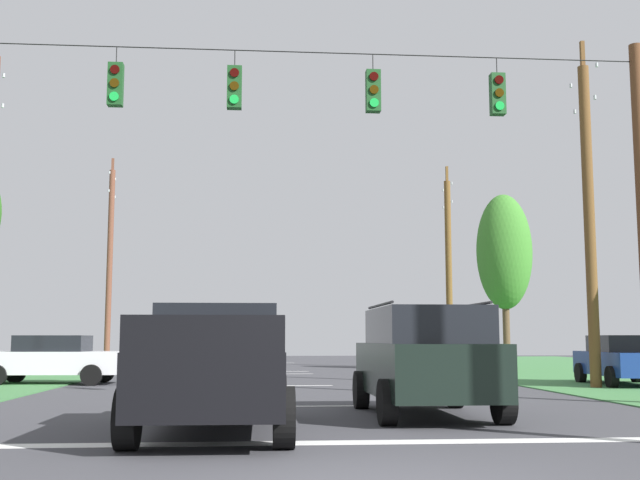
{
  "coord_description": "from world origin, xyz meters",
  "views": [
    {
      "loc": [
        -1.16,
        -7.63,
        1.41
      ],
      "look_at": [
        0.41,
        11.45,
        3.78
      ],
      "focal_mm": 44.94,
      "sensor_mm": 36.0,
      "label": 1
    }
  ],
  "objects_px": {
    "suv_black": "(425,358)",
    "utility_pole_far_right": "(449,268)",
    "pickup_truck": "(215,368)",
    "distant_car_oncoming": "(624,359)",
    "utility_pole_mid_right": "(589,215)",
    "distant_car_crossing_white": "(53,359)",
    "overhead_signal_span": "(302,192)",
    "tree_roadside_right": "(504,252)",
    "utility_pole_far_left": "(110,262)"
  },
  "relations": [
    {
      "from": "pickup_truck",
      "to": "tree_roadside_right",
      "type": "relative_size",
      "value": 0.69
    },
    {
      "from": "utility_pole_far_right",
      "to": "utility_pole_far_left",
      "type": "bearing_deg",
      "value": 177.76
    },
    {
      "from": "overhead_signal_span",
      "to": "pickup_truck",
      "type": "bearing_deg",
      "value": -109.11
    },
    {
      "from": "distant_car_crossing_white",
      "to": "utility_pole_mid_right",
      "type": "distance_m",
      "value": 17.02
    },
    {
      "from": "suv_black",
      "to": "utility_pole_far_right",
      "type": "xyz_separation_m",
      "value": [
        6.39,
        23.88,
        3.82
      ]
    },
    {
      "from": "tree_roadside_right",
      "to": "distant_car_crossing_white",
      "type": "bearing_deg",
      "value": -153.01
    },
    {
      "from": "overhead_signal_span",
      "to": "suv_black",
      "type": "distance_m",
      "value": 4.75
    },
    {
      "from": "pickup_truck",
      "to": "suv_black",
      "type": "height_order",
      "value": "suv_black"
    },
    {
      "from": "suv_black",
      "to": "tree_roadside_right",
      "type": "bearing_deg",
      "value": 68.29
    },
    {
      "from": "distant_car_oncoming",
      "to": "utility_pole_mid_right",
      "type": "relative_size",
      "value": 0.43
    },
    {
      "from": "utility_pole_far_right",
      "to": "utility_pole_mid_right",
      "type": "bearing_deg",
      "value": -89.04
    },
    {
      "from": "overhead_signal_span",
      "to": "distant_car_oncoming",
      "type": "distance_m",
      "value": 12.8
    },
    {
      "from": "utility_pole_far_right",
      "to": "tree_roadside_right",
      "type": "xyz_separation_m",
      "value": [
        1.62,
        -3.75,
        0.38
      ]
    },
    {
      "from": "overhead_signal_span",
      "to": "utility_pole_far_left",
      "type": "bearing_deg",
      "value": 109.89
    },
    {
      "from": "utility_pole_far_right",
      "to": "tree_roadside_right",
      "type": "distance_m",
      "value": 4.11
    },
    {
      "from": "overhead_signal_span",
      "to": "utility_pole_mid_right",
      "type": "distance_m",
      "value": 10.37
    },
    {
      "from": "overhead_signal_span",
      "to": "suv_black",
      "type": "xyz_separation_m",
      "value": [
        2.15,
        -2.34,
        -3.53
      ]
    },
    {
      "from": "suv_black",
      "to": "utility_pole_far_left",
      "type": "bearing_deg",
      "value": 112.54
    },
    {
      "from": "utility_pole_far_right",
      "to": "utility_pole_far_left",
      "type": "xyz_separation_m",
      "value": [
        -16.57,
        0.65,
        0.24
      ]
    },
    {
      "from": "distant_car_crossing_white",
      "to": "distant_car_oncoming",
      "type": "distance_m",
      "value": 17.7
    },
    {
      "from": "overhead_signal_span",
      "to": "utility_pole_far_left",
      "type": "distance_m",
      "value": 23.6
    },
    {
      "from": "suv_black",
      "to": "distant_car_oncoming",
      "type": "xyz_separation_m",
      "value": [
        8.09,
        9.0,
        -0.27
      ]
    },
    {
      "from": "distant_car_oncoming",
      "to": "tree_roadside_right",
      "type": "xyz_separation_m",
      "value": [
        -0.08,
        11.12,
        4.48
      ]
    },
    {
      "from": "utility_pole_mid_right",
      "to": "suv_black",
      "type": "bearing_deg",
      "value": -130.5
    },
    {
      "from": "suv_black",
      "to": "distant_car_oncoming",
      "type": "height_order",
      "value": "suv_black"
    },
    {
      "from": "pickup_truck",
      "to": "utility_pole_far_left",
      "type": "distance_m",
      "value": 27.89
    },
    {
      "from": "tree_roadside_right",
      "to": "pickup_truck",
      "type": "bearing_deg",
      "value": -117.69
    },
    {
      "from": "distant_car_crossing_white",
      "to": "tree_roadside_right",
      "type": "xyz_separation_m",
      "value": [
        17.48,
        8.9,
        4.48
      ]
    },
    {
      "from": "utility_pole_mid_right",
      "to": "utility_pole_far_right",
      "type": "xyz_separation_m",
      "value": [
        -0.27,
        16.08,
        -0.15
      ]
    },
    {
      "from": "overhead_signal_span",
      "to": "distant_car_crossing_white",
      "type": "distance_m",
      "value": 12.12
    },
    {
      "from": "utility_pole_far_right",
      "to": "utility_pole_far_left",
      "type": "distance_m",
      "value": 16.58
    },
    {
      "from": "pickup_truck",
      "to": "distant_car_oncoming",
      "type": "bearing_deg",
      "value": 43.63
    },
    {
      "from": "suv_black",
      "to": "utility_pole_far_left",
      "type": "height_order",
      "value": "utility_pole_far_left"
    },
    {
      "from": "suv_black",
      "to": "utility_pole_far_right",
      "type": "relative_size",
      "value": 0.48
    },
    {
      "from": "distant_car_crossing_white",
      "to": "utility_pole_far_left",
      "type": "bearing_deg",
      "value": 93.06
    },
    {
      "from": "distant_car_crossing_white",
      "to": "distant_car_oncoming",
      "type": "height_order",
      "value": "same"
    },
    {
      "from": "distant_car_oncoming",
      "to": "utility_pole_far_right",
      "type": "height_order",
      "value": "utility_pole_far_right"
    },
    {
      "from": "suv_black",
      "to": "utility_pole_mid_right",
      "type": "xyz_separation_m",
      "value": [
        6.66,
        7.8,
        3.97
      ]
    },
    {
      "from": "overhead_signal_span",
      "to": "tree_roadside_right",
      "type": "relative_size",
      "value": 1.99
    },
    {
      "from": "utility_pole_far_left",
      "to": "tree_roadside_right",
      "type": "distance_m",
      "value": 18.71
    },
    {
      "from": "pickup_truck",
      "to": "suv_black",
      "type": "xyz_separation_m",
      "value": [
        3.75,
        2.29,
        0.09
      ]
    },
    {
      "from": "suv_black",
      "to": "distant_car_crossing_white",
      "type": "xyz_separation_m",
      "value": [
        -9.47,
        11.22,
        -0.27
      ]
    },
    {
      "from": "distant_car_crossing_white",
      "to": "tree_roadside_right",
      "type": "relative_size",
      "value": 0.55
    },
    {
      "from": "pickup_truck",
      "to": "utility_pole_far_left",
      "type": "bearing_deg",
      "value": 103.48
    },
    {
      "from": "pickup_truck",
      "to": "distant_car_oncoming",
      "type": "height_order",
      "value": "pickup_truck"
    },
    {
      "from": "distant_car_crossing_white",
      "to": "utility_pole_far_left",
      "type": "height_order",
      "value": "utility_pole_far_left"
    },
    {
      "from": "utility_pole_mid_right",
      "to": "overhead_signal_span",
      "type": "bearing_deg",
      "value": -148.2
    },
    {
      "from": "overhead_signal_span",
      "to": "tree_roadside_right",
      "type": "bearing_deg",
      "value": 60.27
    },
    {
      "from": "suv_black",
      "to": "tree_roadside_right",
      "type": "xyz_separation_m",
      "value": [
        8.01,
        20.13,
        4.21
      ]
    },
    {
      "from": "distant_car_oncoming",
      "to": "utility_pole_far_left",
      "type": "xyz_separation_m",
      "value": [
        -18.27,
        15.52,
        4.34
      ]
    }
  ]
}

